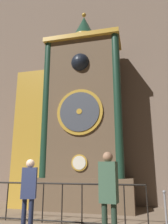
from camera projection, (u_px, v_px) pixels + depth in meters
The scene contains 6 objects.
cathedral_back_wall at pixel (83, 70), 11.03m from camera, with size 24.00×0.32×12.64m.
clock_tower at pixel (74, 119), 9.20m from camera, with size 4.81×1.83×8.67m.
railing_fence at pixel (62, 201), 6.27m from camera, with size 4.76×0.05×1.10m.
visitor_near at pixel (29, 189), 5.17m from camera, with size 0.39×0.31×1.73m.
visitor_far at pixel (109, 190), 4.20m from camera, with size 0.37×0.27×1.84m.
stanchion_post at pixel (166, 216), 5.73m from camera, with size 0.28×0.28×0.94m.
Camera 1 is at (2.34, -4.29, 1.54)m, focal length 35.00 mm.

